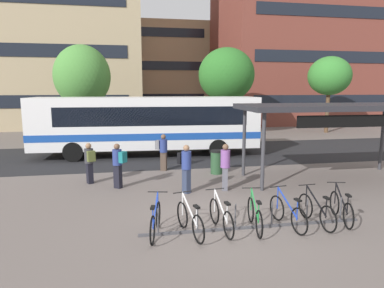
{
  "coord_description": "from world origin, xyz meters",
  "views": [
    {
      "loc": [
        -2.32,
        -8.62,
        3.65
      ],
      "look_at": [
        0.03,
        4.15,
        1.51
      ],
      "focal_mm": 31.54,
      "sensor_mm": 36.0,
      "label": 1
    }
  ],
  "objects_px": {
    "street_tree_2": "(226,75)",
    "commuter_teal_pack_4": "(118,163)",
    "commuter_olive_pack_3": "(89,160)",
    "commuter_grey_pack_1": "(163,150)",
    "transit_shelter": "(332,109)",
    "commuter_navy_pack_2": "(225,164)",
    "parked_bicycle_blue_0": "(155,221)",
    "street_tree_0": "(329,76)",
    "parked_bicycle_blue_4": "(287,213)",
    "commuter_black_pack_0": "(186,165)",
    "parked_bicycle_green_3": "(255,215)",
    "parked_bicycle_white_2": "(221,217)",
    "city_bus": "(146,123)",
    "trash_bin": "(217,162)",
    "street_tree_1": "(82,76)",
    "parked_bicycle_black_5": "(316,211)",
    "parked_bicycle_black_6": "(341,208)"
  },
  "relations": [
    {
      "from": "transit_shelter",
      "to": "commuter_grey_pack_1",
      "type": "relative_size",
      "value": 4.44
    },
    {
      "from": "parked_bicycle_blue_0",
      "to": "street_tree_2",
      "type": "height_order",
      "value": "street_tree_2"
    },
    {
      "from": "parked_bicycle_blue_4",
      "to": "commuter_black_pack_0",
      "type": "bearing_deg",
      "value": 24.13
    },
    {
      "from": "city_bus",
      "to": "commuter_teal_pack_4",
      "type": "xyz_separation_m",
      "value": [
        -1.31,
        -6.08,
        -0.81
      ]
    },
    {
      "from": "parked_bicycle_blue_0",
      "to": "commuter_navy_pack_2",
      "type": "xyz_separation_m",
      "value": [
        2.78,
        3.42,
        0.6
      ]
    },
    {
      "from": "parked_bicycle_green_3",
      "to": "street_tree_1",
      "type": "height_order",
      "value": "street_tree_1"
    },
    {
      "from": "commuter_grey_pack_1",
      "to": "street_tree_0",
      "type": "height_order",
      "value": "street_tree_0"
    },
    {
      "from": "parked_bicycle_black_6",
      "to": "commuter_black_pack_0",
      "type": "distance_m",
      "value": 5.11
    },
    {
      "from": "parked_bicycle_green_3",
      "to": "commuter_grey_pack_1",
      "type": "xyz_separation_m",
      "value": [
        -1.73,
        6.91,
        0.57
      ]
    },
    {
      "from": "parked_bicycle_white_2",
      "to": "street_tree_1",
      "type": "xyz_separation_m",
      "value": [
        -5.49,
        17.3,
        4.13
      ]
    },
    {
      "from": "parked_bicycle_green_3",
      "to": "parked_bicycle_black_5",
      "type": "distance_m",
      "value": 1.75
    },
    {
      "from": "commuter_navy_pack_2",
      "to": "commuter_black_pack_0",
      "type": "bearing_deg",
      "value": -70.04
    },
    {
      "from": "parked_bicycle_blue_0",
      "to": "street_tree_0",
      "type": "height_order",
      "value": "street_tree_0"
    },
    {
      "from": "parked_bicycle_black_6",
      "to": "city_bus",
      "type": "bearing_deg",
      "value": 38.6
    },
    {
      "from": "commuter_black_pack_0",
      "to": "commuter_grey_pack_1",
      "type": "height_order",
      "value": "commuter_black_pack_0"
    },
    {
      "from": "commuter_olive_pack_3",
      "to": "city_bus",
      "type": "bearing_deg",
      "value": -50.27
    },
    {
      "from": "parked_bicycle_blue_0",
      "to": "transit_shelter",
      "type": "height_order",
      "value": "transit_shelter"
    },
    {
      "from": "transit_shelter",
      "to": "commuter_grey_pack_1",
      "type": "distance_m",
      "value": 7.28
    },
    {
      "from": "parked_bicycle_blue_0",
      "to": "street_tree_2",
      "type": "distance_m",
      "value": 19.2
    },
    {
      "from": "parked_bicycle_black_6",
      "to": "commuter_black_pack_0",
      "type": "relative_size",
      "value": 0.98
    },
    {
      "from": "street_tree_2",
      "to": "parked_bicycle_green_3",
      "type": "bearing_deg",
      "value": -103.6
    },
    {
      "from": "commuter_olive_pack_3",
      "to": "commuter_grey_pack_1",
      "type": "bearing_deg",
      "value": -87.02
    },
    {
      "from": "city_bus",
      "to": "parked_bicycle_blue_0",
      "type": "relative_size",
      "value": 7.17
    },
    {
      "from": "commuter_teal_pack_4",
      "to": "parked_bicycle_blue_4",
      "type": "bearing_deg",
      "value": 172.21
    },
    {
      "from": "commuter_teal_pack_4",
      "to": "street_tree_2",
      "type": "bearing_deg",
      "value": -84.15
    },
    {
      "from": "transit_shelter",
      "to": "commuter_navy_pack_2",
      "type": "relative_size",
      "value": 4.29
    },
    {
      "from": "parked_bicycle_black_6",
      "to": "transit_shelter",
      "type": "xyz_separation_m",
      "value": [
        2.21,
        4.13,
        2.47
      ]
    },
    {
      "from": "parked_bicycle_white_2",
      "to": "parked_bicycle_green_3",
      "type": "xyz_separation_m",
      "value": [
        0.89,
        -0.08,
        0.0
      ]
    },
    {
      "from": "commuter_grey_pack_1",
      "to": "street_tree_0",
      "type": "distance_m",
      "value": 18.75
    },
    {
      "from": "commuter_navy_pack_2",
      "to": "commuter_olive_pack_3",
      "type": "xyz_separation_m",
      "value": [
        -4.92,
        1.75,
        -0.07
      ]
    },
    {
      "from": "transit_shelter",
      "to": "parked_bicycle_black_6",
      "type": "bearing_deg",
      "value": -117.19
    },
    {
      "from": "city_bus",
      "to": "transit_shelter",
      "type": "bearing_deg",
      "value": 141.27
    },
    {
      "from": "commuter_grey_pack_1",
      "to": "commuter_olive_pack_3",
      "type": "bearing_deg",
      "value": -127.98
    },
    {
      "from": "parked_bicycle_blue_4",
      "to": "parked_bicycle_black_6",
      "type": "bearing_deg",
      "value": -94.85
    },
    {
      "from": "commuter_navy_pack_2",
      "to": "street_tree_1",
      "type": "xyz_separation_m",
      "value": [
        -6.58,
        13.84,
        3.53
      ]
    },
    {
      "from": "street_tree_2",
      "to": "commuter_teal_pack_4",
      "type": "bearing_deg",
      "value": -120.97
    },
    {
      "from": "commuter_black_pack_0",
      "to": "commuter_grey_pack_1",
      "type": "bearing_deg",
      "value": 158.23
    },
    {
      "from": "transit_shelter",
      "to": "commuter_navy_pack_2",
      "type": "xyz_separation_m",
      "value": [
        -4.56,
        -0.69,
        -1.87
      ]
    },
    {
      "from": "trash_bin",
      "to": "street_tree_2",
      "type": "height_order",
      "value": "street_tree_2"
    },
    {
      "from": "transit_shelter",
      "to": "street_tree_2",
      "type": "height_order",
      "value": "street_tree_2"
    },
    {
      "from": "commuter_grey_pack_1",
      "to": "street_tree_1",
      "type": "distance_m",
      "value": 11.99
    },
    {
      "from": "parked_bicycle_black_5",
      "to": "trash_bin",
      "type": "distance_m",
      "value": 6.05
    },
    {
      "from": "city_bus",
      "to": "parked_bicycle_blue_4",
      "type": "distance_m",
      "value": 11.1
    },
    {
      "from": "parked_bicycle_blue_0",
      "to": "parked_bicycle_white_2",
      "type": "xyz_separation_m",
      "value": [
        1.69,
        -0.03,
        0.0
      ]
    },
    {
      "from": "commuter_olive_pack_3",
      "to": "parked_bicycle_black_6",
      "type": "bearing_deg",
      "value": -151.06
    },
    {
      "from": "parked_bicycle_green_3",
      "to": "commuter_teal_pack_4",
      "type": "xyz_separation_m",
      "value": [
        -3.6,
        4.46,
        0.58
      ]
    },
    {
      "from": "parked_bicycle_green_3",
      "to": "trash_bin",
      "type": "distance_m",
      "value": 5.95
    },
    {
      "from": "trash_bin",
      "to": "street_tree_1",
      "type": "relative_size",
      "value": 0.15
    },
    {
      "from": "commuter_black_pack_0",
      "to": "parked_bicycle_black_5",
      "type": "bearing_deg",
      "value": 11.49
    },
    {
      "from": "city_bus",
      "to": "parked_bicycle_green_3",
      "type": "relative_size",
      "value": 7.09
    }
  ]
}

